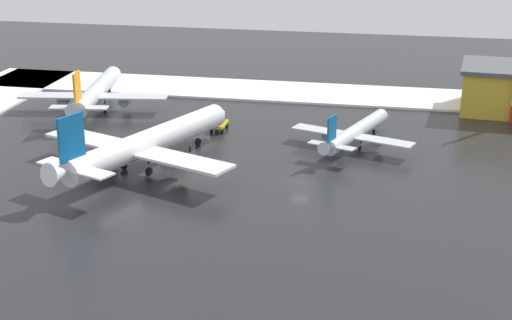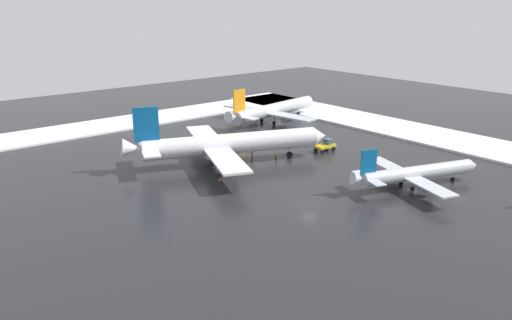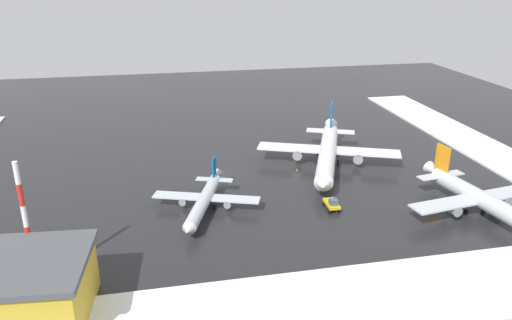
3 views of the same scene
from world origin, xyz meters
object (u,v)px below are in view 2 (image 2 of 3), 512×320
at_px(pushback_tug, 326,145).
at_px(traffic_cone_near_nose, 219,179).
at_px(airplane_parked_portside, 415,173).
at_px(ground_crew_near_tug, 252,155).
at_px(traffic_cone_mid_line, 253,171).
at_px(airplane_parked_starboard, 227,144).
at_px(ground_crew_mid_apron, 276,155).
at_px(airplane_foreground_jet, 273,110).

distance_m(pushback_tug, traffic_cone_near_nose, 27.47).
bearing_deg(airplane_parked_portside, ground_crew_near_tug, 130.76).
bearing_deg(traffic_cone_mid_line, airplane_parked_starboard, 2.29).
relative_size(ground_crew_mid_apron, traffic_cone_near_nose, 3.11).
distance_m(traffic_cone_near_nose, traffic_cone_mid_line, 7.04).
height_order(pushback_tug, ground_crew_near_tug, pushback_tug).
distance_m(airplane_foreground_jet, ground_crew_mid_apron, 32.06).
height_order(ground_crew_mid_apron, traffic_cone_mid_line, ground_crew_mid_apron).
bearing_deg(pushback_tug, ground_crew_mid_apron, 171.98).
distance_m(airplane_foreground_jet, ground_crew_near_tug, 32.33).
bearing_deg(airplane_parked_portside, traffic_cone_near_nose, 154.18).
distance_m(ground_crew_mid_apron, ground_crew_near_tug, 4.69).
relative_size(pushback_tug, ground_crew_near_tug, 2.72).
relative_size(pushback_tug, traffic_cone_near_nose, 8.44).
relative_size(airplane_parked_portside, ground_crew_mid_apron, 14.17).
distance_m(airplane_parked_portside, ground_crew_mid_apron, 27.03).
xyz_separation_m(airplane_parked_portside, traffic_cone_near_nose, (23.33, 23.18, -2.18)).
relative_size(airplane_parked_portside, traffic_cone_near_nose, 44.06).
xyz_separation_m(ground_crew_mid_apron, traffic_cone_near_nose, (-2.50, 15.36, -0.70)).
bearing_deg(airplane_foreground_jet, traffic_cone_near_nose, -151.89).
relative_size(airplane_foreground_jet, ground_crew_near_tug, 19.68).
height_order(pushback_tug, traffic_cone_near_nose, pushback_tug).
bearing_deg(ground_crew_near_tug, airplane_foreground_jet, -82.22).
distance_m(airplane_parked_starboard, ground_crew_near_tug, 6.03).
height_order(ground_crew_near_tug, traffic_cone_near_nose, ground_crew_near_tug).
xyz_separation_m(ground_crew_mid_apron, ground_crew_near_tug, (3.10, 3.52, 0.00)).
relative_size(pushback_tug, traffic_cone_mid_line, 8.44).
xyz_separation_m(ground_crew_mid_apron, traffic_cone_mid_line, (-2.98, 8.33, -0.70)).
height_order(airplane_parked_starboard, traffic_cone_near_nose, airplane_parked_starboard).
bearing_deg(pushback_tug, airplane_parked_portside, -98.98).
relative_size(ground_crew_near_tug, traffic_cone_near_nose, 3.11).
relative_size(airplane_parked_portside, airplane_foreground_jet, 0.72).
bearing_deg(ground_crew_near_tug, pushback_tug, -141.27).
xyz_separation_m(pushback_tug, traffic_cone_near_nose, (-0.55, 27.45, -1.01)).
height_order(airplane_foreground_jet, traffic_cone_near_nose, airplane_foreground_jet).
relative_size(airplane_parked_starboard, traffic_cone_near_nose, 69.58).
height_order(airplane_foreground_jet, pushback_tug, airplane_foreground_jet).
relative_size(airplane_parked_portside, pushback_tug, 5.22).
bearing_deg(airplane_parked_starboard, pushback_tug, 5.17).
bearing_deg(ground_crew_mid_apron, airplane_parked_portside, -71.19).
relative_size(airplane_parked_starboard, pushback_tug, 8.24).
bearing_deg(pushback_tug, airplane_parked_starboard, 164.31).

